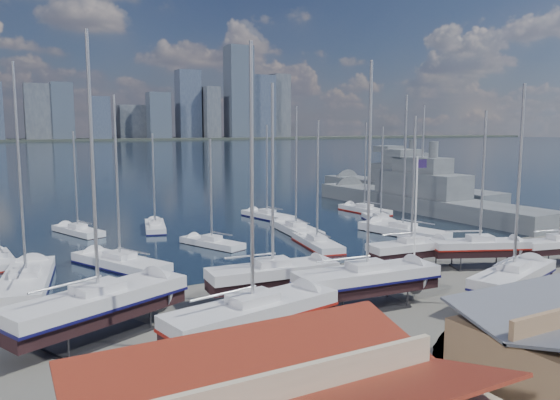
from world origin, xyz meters
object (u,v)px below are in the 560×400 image
naval_ship_west (403,187)px  car_a (373,340)px  sailboat_cradle_0 (99,304)px  naval_ship_east (421,200)px  flagpole (416,219)px

naval_ship_west → car_a: naval_ship_west is taller
sailboat_cradle_0 → naval_ship_west: sailboat_cradle_0 is taller
sailboat_cradle_0 → naval_ship_east: size_ratio=0.41×
naval_ship_east → naval_ship_west: bearing=-34.9°
sailboat_cradle_0 → car_a: (13.66, -9.69, -1.57)m
sailboat_cradle_0 → naval_ship_west: (66.18, 47.24, -0.55)m
sailboat_cradle_0 → car_a: sailboat_cradle_0 is taller
naval_ship_west → car_a: 77.46m
naval_ship_west → car_a: (-52.52, -56.93, -1.02)m
sailboat_cradle_0 → car_a: size_ratio=4.96×
naval_ship_east → naval_ship_west: 20.34m
sailboat_cradle_0 → naval_ship_east: bearing=5.6°
naval_ship_west → flagpole: naval_ship_west is taller
sailboat_cradle_0 → flagpole: (22.55, -3.41, 4.01)m
sailboat_cradle_0 → car_a: 16.82m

